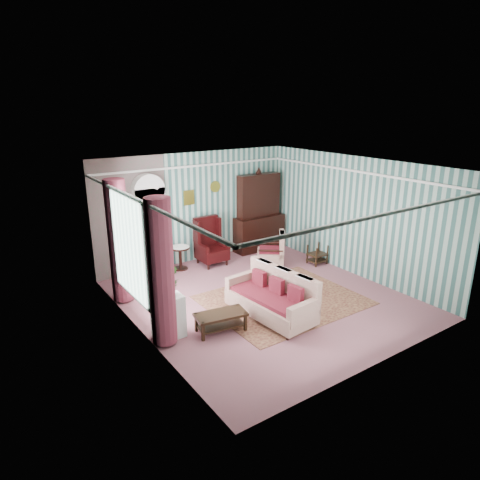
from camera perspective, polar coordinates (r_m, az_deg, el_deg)
floor at (r=9.46m, az=3.18°, el=-7.81°), size 6.00×6.00×0.00m
room_shell at (r=8.57m, az=-0.60°, el=3.77°), size 5.53×6.02×2.91m
bookcase at (r=10.75m, az=-11.80°, el=1.42°), size 0.80×0.28×2.24m
dresser_hutch at (r=12.19m, az=2.60°, el=4.02°), size 1.50×0.56×2.36m
wingback_left at (r=10.47m, az=-12.05°, el=-1.90°), size 0.76×0.80×1.25m
wingback_right at (r=11.19m, az=-3.79°, el=-0.23°), size 0.76×0.80×1.25m
seated_woman at (r=10.48m, az=-12.04°, el=-2.08°), size 0.44×0.40×1.18m
round_side_table at (r=11.05m, az=-7.95°, el=-2.40°), size 0.50×0.50×0.60m
nest_table at (r=11.50m, az=10.28°, el=-1.86°), size 0.45×0.38×0.54m
plant_stand at (r=7.94m, az=-9.52°, el=-10.12°), size 0.55×0.35×0.80m
rug at (r=9.42m, az=5.76°, el=-7.95°), size 3.20×2.60×0.01m
sofa at (r=8.51m, az=4.07°, el=-7.23°), size 1.28×2.01×0.98m
floral_armchair at (r=11.16m, az=4.11°, el=-1.17°), size 1.17×1.15×0.93m
coffee_table at (r=8.13m, az=-2.58°, el=-10.90°), size 1.02×0.62×0.37m
potted_plant_a at (r=7.54m, az=-9.64°, el=-6.61°), size 0.43×0.39×0.40m
potted_plant_b at (r=7.77m, az=-9.38°, el=-5.29°), size 0.35×0.31×0.53m
potted_plant_c at (r=7.65m, az=-10.55°, el=-6.37°), size 0.28×0.28×0.38m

